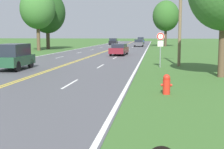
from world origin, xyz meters
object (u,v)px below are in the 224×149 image
at_px(tree_mid_treeline, 47,13).
at_px(car_dark_grey_suv_receding, 139,43).
at_px(traffic_sign, 161,41).
at_px(tree_behind_sign, 166,16).
at_px(car_maroon_sedan_mid_far, 119,49).
at_px(car_dark_blue_suv_horizon, 141,40).
at_px(tree_right_cluster, 38,9).
at_px(car_dark_green_suv_mid_near, 13,56).
at_px(car_black_van_distant, 113,41).
at_px(fire_hydrant, 167,84).

bearing_deg(tree_mid_treeline, car_dark_grey_suv_receding, 41.22).
bearing_deg(traffic_sign, tree_behind_sign, 87.61).
distance_m(car_maroon_sedan_mid_far, car_dark_blue_suv_horizon, 46.84).
bearing_deg(tree_behind_sign, tree_right_cluster, -135.11).
height_order(tree_behind_sign, car_dark_grey_suv_receding, tree_behind_sign).
height_order(tree_behind_sign, tree_right_cluster, tree_behind_sign).
height_order(tree_mid_treeline, car_dark_green_suv_mid_near, tree_mid_treeline).
bearing_deg(car_black_van_distant, tree_right_cluster, 164.76).
xyz_separation_m(traffic_sign, tree_mid_treeline, (-18.77, 28.20, 4.23)).
bearing_deg(car_maroon_sedan_mid_far, car_dark_blue_suv_horizon, -178.03).
bearing_deg(car_maroon_sedan_mid_far, tree_behind_sign, 170.37).
relative_size(traffic_sign, car_maroon_sedan_mid_far, 0.54).
bearing_deg(car_dark_blue_suv_horizon, traffic_sign, 4.68).
distance_m(fire_hydrant, tree_right_cluster, 39.36).
xyz_separation_m(tree_right_cluster, car_dark_grey_suv_receding, (14.84, 18.24, -5.61)).
bearing_deg(tree_right_cluster, car_maroon_sedan_mid_far, -34.52).
xyz_separation_m(car_maroon_sedan_mid_far, car_dark_grey_suv_receding, (0.98, 27.78, 0.09)).
relative_size(tree_behind_sign, car_dark_green_suv_mid_near, 2.41).
height_order(traffic_sign, car_black_van_distant, traffic_sign).
relative_size(tree_behind_sign, car_maroon_sedan_mid_far, 1.94).
bearing_deg(car_dark_blue_suv_horizon, tree_right_cluster, -20.38).
distance_m(tree_right_cluster, car_dark_blue_suv_horizon, 40.37).
height_order(fire_hydrant, tree_right_cluster, tree_right_cluster).
bearing_deg(car_dark_grey_suv_receding, car_dark_blue_suv_horizon, -178.59).
relative_size(car_maroon_sedan_mid_far, car_dark_blue_suv_horizon, 1.11).
height_order(traffic_sign, tree_right_cluster, tree_right_cluster).
height_order(car_dark_green_suv_mid_near, car_black_van_distant, car_dark_green_suv_mid_near).
bearing_deg(car_dark_green_suv_mid_near, tree_right_cluster, 15.90).
height_order(car_dark_grey_suv_receding, car_dark_blue_suv_horizon, car_dark_blue_suv_horizon).
height_order(traffic_sign, car_dark_grey_suv_receding, traffic_sign).
distance_m(traffic_sign, tree_mid_treeline, 34.14).
distance_m(tree_right_cluster, car_dark_grey_suv_receding, 24.17).
relative_size(car_dark_grey_suv_receding, car_dark_blue_suv_horizon, 0.98).
bearing_deg(tree_mid_treeline, tree_behind_sign, 36.52).
distance_m(fire_hydrant, traffic_sign, 11.10).
bearing_deg(tree_mid_treeline, car_black_van_distant, 71.67).
height_order(fire_hydrant, tree_mid_treeline, tree_mid_treeline).
distance_m(tree_right_cluster, car_black_van_distant, 31.23).
distance_m(fire_hydrant, tree_behind_sign, 54.78).
bearing_deg(car_dark_green_suv_mid_near, tree_behind_sign, -16.05).
bearing_deg(car_black_van_distant, car_dark_grey_suv_receding, -149.19).
bearing_deg(fire_hydrant, car_maroon_sedan_mid_far, 101.00).
distance_m(fire_hydrant, tree_mid_treeline, 43.87).
bearing_deg(car_dark_grey_suv_receding, car_dark_green_suv_mid_near, -8.32).
height_order(fire_hydrant, traffic_sign, traffic_sign).
bearing_deg(car_dark_green_suv_mid_near, tree_mid_treeline, 13.60).
relative_size(car_dark_grey_suv_receding, car_black_van_distant, 1.07).
relative_size(traffic_sign, car_dark_green_suv_mid_near, 0.67).
relative_size(tree_mid_treeline, car_maroon_sedan_mid_far, 1.98).
xyz_separation_m(fire_hydrant, car_dark_green_suv_mid_near, (-10.48, 7.86, 0.53)).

